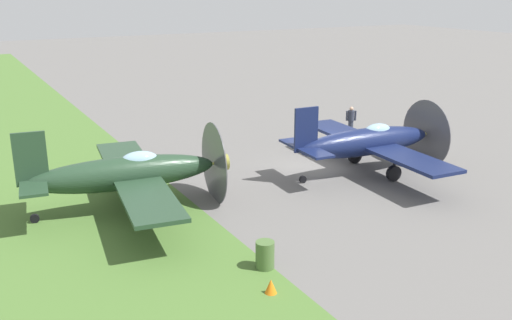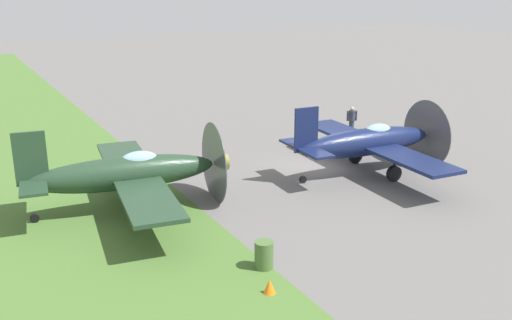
{
  "view_description": "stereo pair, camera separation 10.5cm",
  "coord_description": "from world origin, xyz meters",
  "px_view_note": "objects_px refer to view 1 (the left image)",
  "views": [
    {
      "loc": [
        21.83,
        -15.54,
        8.56
      ],
      "look_at": [
        1.31,
        -4.18,
        1.37
      ],
      "focal_mm": 39.94,
      "sensor_mm": 36.0,
      "label": 1
    },
    {
      "loc": [
        21.88,
        -15.45,
        8.56
      ],
      "look_at": [
        1.31,
        -4.18,
        1.37
      ],
      "focal_mm": 39.94,
      "sensor_mm": 36.0,
      "label": 2
    }
  ],
  "objects_px": {
    "airplane_wingman": "(128,173)",
    "runway_marker_cone": "(271,286)",
    "fuel_drum": "(265,255)",
    "ground_crew_mechanic": "(351,120)",
    "airplane_lead": "(369,142)",
    "ground_crew_chief": "(410,121)"
  },
  "relations": [
    {
      "from": "airplane_wingman",
      "to": "runway_marker_cone",
      "type": "xyz_separation_m",
      "value": [
        8.27,
        1.64,
        -1.32
      ]
    },
    {
      "from": "fuel_drum",
      "to": "runway_marker_cone",
      "type": "xyz_separation_m",
      "value": [
        1.43,
        -0.62,
        -0.23
      ]
    },
    {
      "from": "ground_crew_mechanic",
      "to": "runway_marker_cone",
      "type": "bearing_deg",
      "value": -111.28
    },
    {
      "from": "ground_crew_mechanic",
      "to": "airplane_lead",
      "type": "bearing_deg",
      "value": -98.06
    },
    {
      "from": "fuel_drum",
      "to": "ground_crew_chief",
      "type": "bearing_deg",
      "value": 123.01
    },
    {
      "from": "ground_crew_chief",
      "to": "fuel_drum",
      "type": "bearing_deg",
      "value": 0.88
    },
    {
      "from": "airplane_lead",
      "to": "ground_crew_chief",
      "type": "height_order",
      "value": "airplane_lead"
    },
    {
      "from": "airplane_lead",
      "to": "airplane_wingman",
      "type": "xyz_separation_m",
      "value": [
        -0.83,
        -11.35,
        0.02
      ]
    },
    {
      "from": "airplane_wingman",
      "to": "fuel_drum",
      "type": "bearing_deg",
      "value": 25.94
    },
    {
      "from": "ground_crew_mechanic",
      "to": "fuel_drum",
      "type": "distance_m",
      "value": 17.61
    },
    {
      "from": "ground_crew_chief",
      "to": "fuel_drum",
      "type": "xyz_separation_m",
      "value": [
        10.25,
        -15.77,
        -0.46
      ]
    },
    {
      "from": "airplane_wingman",
      "to": "ground_crew_chief",
      "type": "bearing_deg",
      "value": 108.31
    },
    {
      "from": "ground_crew_chief",
      "to": "fuel_drum",
      "type": "distance_m",
      "value": 18.81
    },
    {
      "from": "airplane_lead",
      "to": "runway_marker_cone",
      "type": "xyz_separation_m",
      "value": [
        7.44,
        -9.71,
        -1.3
      ]
    },
    {
      "from": "ground_crew_chief",
      "to": "ground_crew_mechanic",
      "type": "distance_m",
      "value": 3.47
    },
    {
      "from": "airplane_lead",
      "to": "ground_crew_chief",
      "type": "distance_m",
      "value": 7.94
    },
    {
      "from": "airplane_lead",
      "to": "runway_marker_cone",
      "type": "relative_size",
      "value": 23.21
    },
    {
      "from": "ground_crew_chief",
      "to": "runway_marker_cone",
      "type": "xyz_separation_m",
      "value": [
        11.68,
        -16.4,
        -0.69
      ]
    },
    {
      "from": "fuel_drum",
      "to": "runway_marker_cone",
      "type": "height_order",
      "value": "fuel_drum"
    },
    {
      "from": "ground_crew_chief",
      "to": "ground_crew_mechanic",
      "type": "relative_size",
      "value": 1.0
    },
    {
      "from": "airplane_lead",
      "to": "airplane_wingman",
      "type": "distance_m",
      "value": 11.38
    },
    {
      "from": "airplane_lead",
      "to": "airplane_wingman",
      "type": "relative_size",
      "value": 0.98
    }
  ]
}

